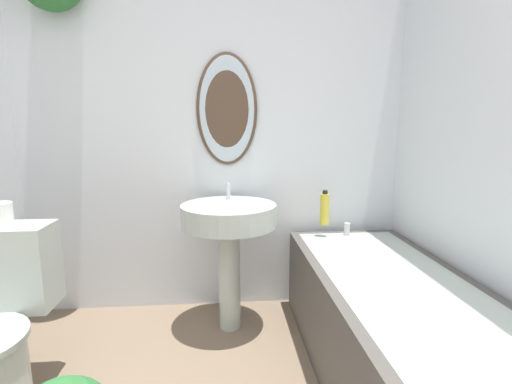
% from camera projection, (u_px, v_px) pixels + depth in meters
% --- Properties ---
extents(wall_back, '(2.52, 0.35, 2.40)m').
position_uv_depth(wall_back, '(199.00, 111.00, 2.32)').
color(wall_back, silver).
rests_on(wall_back, ground_plane).
extents(pedestal_sink, '(0.55, 0.55, 0.85)m').
position_uv_depth(pedestal_sink, '(229.00, 229.00, 2.13)').
color(pedestal_sink, '#B2BCB2').
rests_on(pedestal_sink, ground_plane).
extents(bathtub, '(0.70, 1.70, 0.58)m').
position_uv_depth(bathtub, '(398.00, 333.00, 1.68)').
color(bathtub, '#4C4742').
rests_on(bathtub, ground_plane).
extents(shampoo_bottle, '(0.06, 0.06, 0.22)m').
position_uv_depth(shampoo_bottle, '(325.00, 209.00, 2.31)').
color(shampoo_bottle, gold).
rests_on(shampoo_bottle, bathtub).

